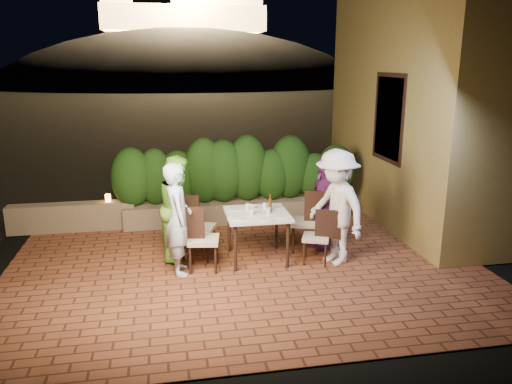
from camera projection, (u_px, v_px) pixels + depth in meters
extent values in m
plane|color=black|center=(247.00, 270.00, 7.35)|extent=(400.00, 400.00, 0.00)
cube|color=brown|center=(241.00, 261.00, 7.84)|extent=(7.00, 6.00, 0.15)
cube|color=olive|center=(420.00, 87.00, 9.24)|extent=(1.60, 5.00, 5.00)
cube|color=black|center=(390.00, 118.00, 8.75)|extent=(0.08, 1.00, 1.40)
cube|color=black|center=(390.00, 118.00, 8.75)|extent=(0.06, 1.15, 1.55)
cube|color=#736249|center=(237.00, 211.00, 9.52)|extent=(4.20, 0.55, 0.40)
cube|color=#736249|center=(72.00, 217.00, 8.98)|extent=(2.20, 0.30, 0.50)
ellipsoid|color=black|center=(187.00, 115.00, 65.76)|extent=(52.00, 40.00, 22.00)
cylinder|color=white|center=(239.00, 219.00, 7.24)|extent=(0.20, 0.20, 0.01)
cylinder|color=white|center=(236.00, 209.00, 7.70)|extent=(0.21, 0.21, 0.01)
cylinder|color=white|center=(276.00, 216.00, 7.36)|extent=(0.24, 0.24, 0.01)
cylinder|color=white|center=(274.00, 207.00, 7.82)|extent=(0.23, 0.23, 0.01)
cylinder|color=white|center=(255.00, 212.00, 7.54)|extent=(0.20, 0.20, 0.01)
cylinder|color=white|center=(268.00, 219.00, 7.20)|extent=(0.22, 0.22, 0.01)
cylinder|color=silver|center=(252.00, 212.00, 7.38)|extent=(0.06, 0.06, 0.11)
cylinder|color=silver|center=(247.00, 207.00, 7.66)|extent=(0.06, 0.06, 0.10)
cylinder|color=silver|center=(268.00, 211.00, 7.44)|extent=(0.06, 0.06, 0.11)
cylinder|color=silver|center=(265.00, 206.00, 7.69)|extent=(0.06, 0.06, 0.11)
imported|color=white|center=(250.00, 207.00, 7.77)|extent=(0.20, 0.20, 0.04)
imported|color=#C6DCFF|center=(178.00, 219.00, 7.04)|extent=(0.43, 0.62, 1.62)
imported|color=#85DD45|center=(179.00, 207.00, 7.62)|extent=(0.77, 0.90, 1.61)
imported|color=white|center=(336.00, 207.00, 7.39)|extent=(0.99, 1.28, 1.74)
imported|color=#68246D|center=(324.00, 203.00, 8.01)|extent=(0.45, 0.92, 1.52)
cylinder|color=orange|center=(108.00, 198.00, 9.01)|extent=(0.10, 0.10, 0.14)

